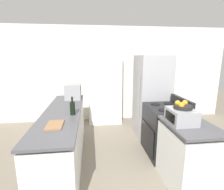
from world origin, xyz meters
The scene contains 11 objects.
wall_back centered at (0.00, 3.37, 1.30)m, with size 7.00×0.06×2.60m.
counter_left centered at (-0.90, 1.32, 0.44)m, with size 0.60×2.44×0.91m.
counter_right centered at (0.90, 0.51, 0.44)m, with size 0.60×0.83×0.91m.
pantry_cabinet centered at (-0.04, 3.08, 1.05)m, with size 0.87×0.50×2.09m.
stove centered at (0.92, 1.34, 0.46)m, with size 0.66×0.79×1.07m.
refrigerator centered at (0.93, 2.16, 0.91)m, with size 0.70×0.77×1.83m.
microwave centered at (-0.79, 2.23, 1.07)m, with size 0.33×0.46×0.32m.
wine_bottle centered at (-0.71, 1.12, 1.02)m, with size 0.08×0.08×0.29m.
toaster_oven centered at (0.79, 0.58, 1.01)m, with size 0.33×0.38×0.20m.
fruit_bowl centered at (0.80, 0.59, 1.15)m, with size 0.24×0.24×0.10m.
cutting_board centered at (-0.90, 0.70, 0.92)m, with size 0.21×0.33×0.02m.
Camera 1 is at (-0.42, -1.53, 1.80)m, focal length 28.00 mm.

